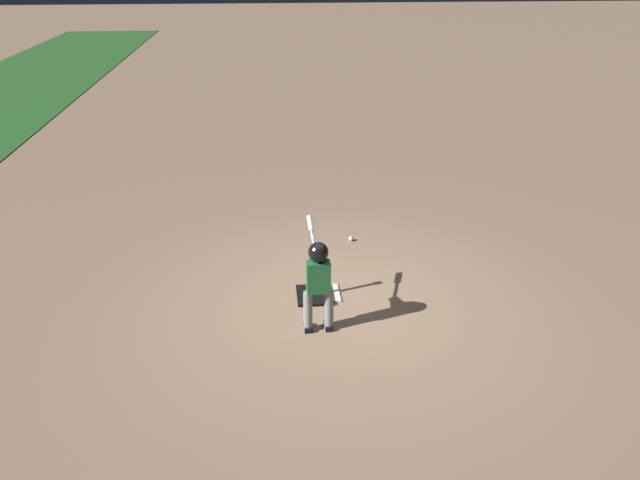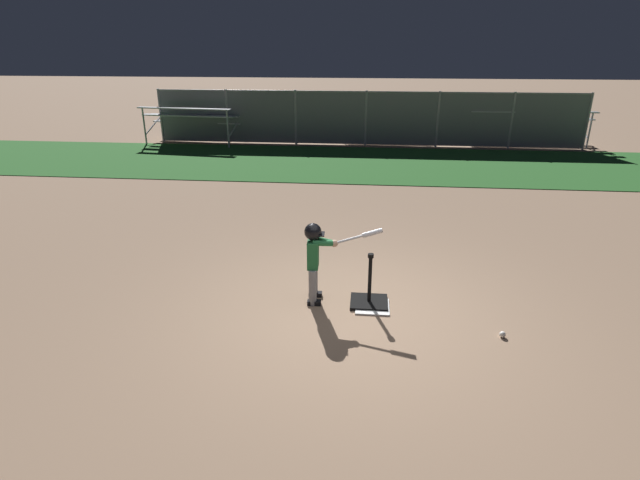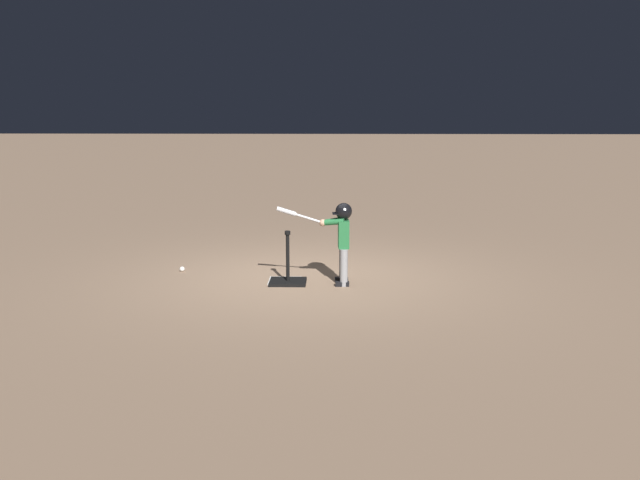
{
  "view_description": "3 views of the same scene",
  "coord_description": "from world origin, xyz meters",
  "px_view_note": "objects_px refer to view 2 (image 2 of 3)",
  "views": [
    {
      "loc": [
        -6.5,
        0.86,
        3.95
      ],
      "look_at": [
        -0.01,
        0.29,
        0.88
      ],
      "focal_mm": 35.0,
      "sensor_mm": 36.0,
      "label": 1
    },
    {
      "loc": [
        0.13,
        -5.54,
        3.23
      ],
      "look_at": [
        -0.47,
        0.56,
        0.8
      ],
      "focal_mm": 28.0,
      "sensor_mm": 36.0,
      "label": 2
    },
    {
      "loc": [
        -0.46,
        10.11,
        2.43
      ],
      "look_at": [
        -0.23,
        0.51,
        0.63
      ],
      "focal_mm": 42.0,
      "sensor_mm": 36.0,
      "label": 3
    }
  ],
  "objects_px": {
    "batter_child": "(316,253)",
    "bleachers_far_left": "(522,125)",
    "baseball": "(503,334)",
    "bleachers_center": "(384,126)",
    "bleachers_left_center": "(200,122)",
    "batting_tee": "(369,298)"
  },
  "relations": [
    {
      "from": "baseball",
      "to": "bleachers_center",
      "type": "distance_m",
      "value": 12.69
    },
    {
      "from": "batter_child",
      "to": "bleachers_far_left",
      "type": "relative_size",
      "value": 0.27
    },
    {
      "from": "baseball",
      "to": "bleachers_far_left",
      "type": "height_order",
      "value": "bleachers_far_left"
    },
    {
      "from": "batter_child",
      "to": "bleachers_far_left",
      "type": "bearing_deg",
      "value": 64.02
    },
    {
      "from": "batting_tee",
      "to": "bleachers_far_left",
      "type": "height_order",
      "value": "bleachers_far_left"
    },
    {
      "from": "batter_child",
      "to": "bleachers_left_center",
      "type": "xyz_separation_m",
      "value": [
        -5.29,
        11.33,
        -0.07
      ]
    },
    {
      "from": "batting_tee",
      "to": "bleachers_left_center",
      "type": "xyz_separation_m",
      "value": [
        -6.0,
        11.35,
        0.53
      ]
    },
    {
      "from": "bleachers_far_left",
      "to": "bleachers_left_center",
      "type": "bearing_deg",
      "value": -176.66
    },
    {
      "from": "batter_child",
      "to": "baseball",
      "type": "distance_m",
      "value": 2.47
    },
    {
      "from": "baseball",
      "to": "bleachers_left_center",
      "type": "height_order",
      "value": "bleachers_left_center"
    },
    {
      "from": "batter_child",
      "to": "batting_tee",
      "type": "bearing_deg",
      "value": -1.48
    },
    {
      "from": "bleachers_left_center",
      "to": "bleachers_far_left",
      "type": "height_order",
      "value": "bleachers_left_center"
    },
    {
      "from": "baseball",
      "to": "bleachers_center",
      "type": "relative_size",
      "value": 0.02
    },
    {
      "from": "baseball",
      "to": "bleachers_left_center",
      "type": "bearing_deg",
      "value": 122.21
    },
    {
      "from": "batter_child",
      "to": "baseball",
      "type": "xyz_separation_m",
      "value": [
        2.28,
        -0.68,
        -0.66
      ]
    },
    {
      "from": "batter_child",
      "to": "bleachers_left_center",
      "type": "bearing_deg",
      "value": 115.03
    },
    {
      "from": "bleachers_left_center",
      "to": "bleachers_far_left",
      "type": "bearing_deg",
      "value": 3.34
    },
    {
      "from": "batting_tee",
      "to": "bleachers_center",
      "type": "height_order",
      "value": "bleachers_center"
    },
    {
      "from": "batter_child",
      "to": "baseball",
      "type": "relative_size",
      "value": 14.81
    },
    {
      "from": "batter_child",
      "to": "bleachers_center",
      "type": "xyz_separation_m",
      "value": [
        1.12,
        11.95,
        -0.19
      ]
    },
    {
      "from": "baseball",
      "to": "bleachers_left_center",
      "type": "relative_size",
      "value": 0.02
    },
    {
      "from": "baseball",
      "to": "bleachers_far_left",
      "type": "bearing_deg",
      "value": 74.29
    }
  ]
}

